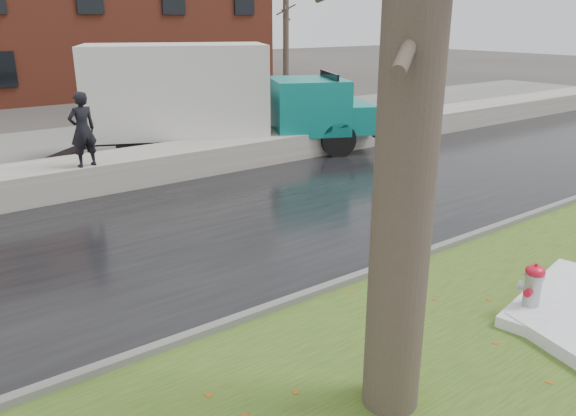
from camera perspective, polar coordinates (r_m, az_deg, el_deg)
ground at (r=8.26m, az=9.47°, el=-10.70°), size 120.00×120.00×0.00m
verge at (r=7.58m, az=16.44°, el=-14.04°), size 60.00×4.50×0.04m
road at (r=11.51m, az=-6.73°, el=-1.79°), size 60.00×7.00×0.03m
parking_lot at (r=19.09m, az=-19.73°, el=5.51°), size 60.00×9.00×0.03m
curb at (r=8.86m, az=4.83°, el=-7.85°), size 60.00×0.15×0.14m
snowbank at (r=15.04m, az=-14.88°, el=4.06°), size 60.00×1.60×0.75m
bg_tree_right at (r=35.90m, az=-0.21°, el=17.64°), size 1.40×1.62×6.50m
fire_hydrant at (r=8.56m, az=23.57°, el=-7.48°), size 0.40×0.35×0.81m
tree at (r=5.28m, az=12.69°, el=16.06°), size 1.37×1.54×7.50m
box_truck at (r=17.28m, az=-7.64°, el=11.04°), size 9.71×5.68×3.33m
worker at (r=13.75m, az=-20.16°, el=7.49°), size 0.68×0.50×1.72m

